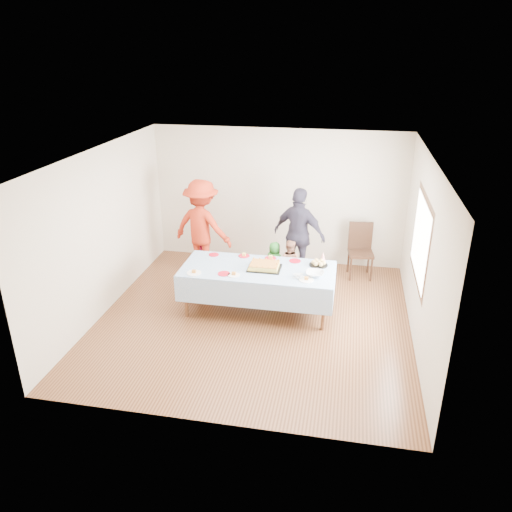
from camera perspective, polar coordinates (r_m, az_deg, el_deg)
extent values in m
plane|color=#4A2915|center=(8.27, -0.22, -7.14)|extent=(5.00, 5.00, 0.00)
cube|color=beige|center=(10.01, 2.53, 6.76)|extent=(5.00, 0.04, 2.70)
cube|color=beige|center=(5.49, -5.30, -7.86)|extent=(5.00, 0.04, 2.70)
cube|color=beige|center=(8.49, -17.06, 2.69)|extent=(0.04, 5.00, 2.70)
cube|color=beige|center=(7.63, 18.51, 0.22)|extent=(0.04, 5.00, 2.70)
cube|color=white|center=(7.29, -0.25, 11.52)|extent=(5.00, 5.00, 0.04)
cube|color=#472B16|center=(7.76, 18.27, 1.82)|extent=(0.03, 1.75, 1.35)
cylinder|color=#54311D|center=(8.24, -8.03, -4.61)|extent=(0.06, 0.06, 0.73)
cylinder|color=#54311D|center=(7.86, 7.75, -6.05)|extent=(0.06, 0.06, 0.73)
cylinder|color=#54311D|center=(8.95, -6.35, -2.16)|extent=(0.06, 0.06, 0.73)
cylinder|color=#54311D|center=(8.60, 8.11, -3.36)|extent=(0.06, 0.06, 0.73)
cube|color=#54311D|center=(8.17, 0.23, -1.60)|extent=(2.40, 1.00, 0.04)
cube|color=white|center=(8.16, 0.23, -1.44)|extent=(2.50, 1.10, 0.01)
cube|color=black|center=(8.14, 0.97, -1.39)|extent=(0.54, 0.41, 0.02)
cube|color=#F6DE5D|center=(8.12, 0.97, -1.13)|extent=(0.45, 0.34, 0.07)
cube|color=#9B5923|center=(8.11, 0.97, -0.87)|extent=(0.45, 0.34, 0.01)
cylinder|color=black|center=(8.32, 7.14, -1.03)|extent=(0.31, 0.31, 0.02)
sphere|color=tan|center=(8.29, 7.72, -0.78)|extent=(0.08, 0.08, 0.08)
sphere|color=tan|center=(8.36, 7.47, -0.56)|extent=(0.08, 0.08, 0.08)
sphere|color=tan|center=(8.37, 6.91, -0.52)|extent=(0.08, 0.08, 0.08)
sphere|color=tan|center=(8.30, 6.59, -0.69)|extent=(0.08, 0.08, 0.08)
sphere|color=tan|center=(8.24, 6.84, -0.91)|extent=(0.08, 0.08, 0.08)
sphere|color=tan|center=(8.23, 7.40, -0.95)|extent=(0.08, 0.08, 0.08)
sphere|color=tan|center=(8.30, 7.16, -0.73)|extent=(0.08, 0.08, 0.08)
imported|color=silver|center=(7.93, 6.74, -2.03)|extent=(0.29, 0.29, 0.07)
cone|color=silver|center=(8.43, 7.65, -0.11)|extent=(0.11, 0.11, 0.18)
cylinder|color=red|center=(8.69, -4.84, 0.16)|extent=(0.17, 0.17, 0.01)
cylinder|color=red|center=(8.61, -1.38, 0.02)|extent=(0.20, 0.20, 0.01)
cylinder|color=red|center=(8.52, 1.67, -0.26)|extent=(0.20, 0.20, 0.01)
cylinder|color=red|center=(8.44, 4.47, -0.56)|extent=(0.20, 0.20, 0.01)
cylinder|color=red|center=(7.97, -3.69, -2.03)|extent=(0.20, 0.20, 0.01)
cylinder|color=white|center=(8.04, -7.10, -1.94)|extent=(0.23, 0.23, 0.01)
cylinder|color=white|center=(7.92, -2.56, -2.18)|extent=(0.20, 0.20, 0.01)
cylinder|color=white|center=(7.79, 5.76, -2.73)|extent=(0.23, 0.23, 0.01)
cylinder|color=black|center=(9.59, 10.77, -1.52)|extent=(0.04, 0.04, 0.46)
cylinder|color=black|center=(9.65, 13.05, -1.56)|extent=(0.04, 0.04, 0.46)
cylinder|color=black|center=(9.95, 10.50, -0.59)|extent=(0.04, 0.04, 0.46)
cylinder|color=black|center=(10.00, 12.71, -0.63)|extent=(0.04, 0.04, 0.46)
cube|color=black|center=(9.70, 11.88, 0.30)|extent=(0.51, 0.51, 0.05)
cube|color=black|center=(9.78, 11.85, 2.34)|extent=(0.45, 0.10, 0.54)
imported|color=#B8174E|center=(9.91, -6.61, 0.56)|extent=(0.34, 0.29, 0.78)
imported|color=#277628|center=(9.34, 2.10, -0.70)|extent=(0.45, 0.37, 0.79)
imported|color=#AA6B4F|center=(9.23, 3.80, -0.75)|extent=(0.47, 0.39, 0.88)
imported|color=#B52C16|center=(9.64, -6.18, 3.33)|extent=(1.32, 0.96, 1.85)
imported|color=#312D3E|center=(9.31, 4.96, 2.43)|extent=(1.13, 0.79, 1.78)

